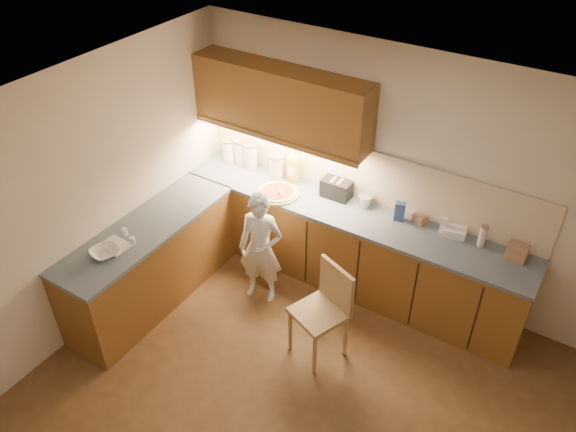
{
  "coord_description": "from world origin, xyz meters",
  "views": [
    {
      "loc": [
        1.55,
        -2.55,
        4.24
      ],
      "look_at": [
        -0.8,
        1.2,
        1.0
      ],
      "focal_mm": 35.0,
      "sensor_mm": 36.0,
      "label": 1
    }
  ],
  "objects_px": {
    "toaster": "(336,189)",
    "pizza_on_board": "(278,192)",
    "oil_jug": "(293,169)",
    "child": "(261,249)",
    "wooden_chair": "(325,306)"
  },
  "relations": [
    {
      "from": "child",
      "to": "oil_jug",
      "type": "relative_size",
      "value": 3.74
    },
    {
      "from": "oil_jug",
      "to": "pizza_on_board",
      "type": "bearing_deg",
      "value": -90.53
    },
    {
      "from": "oil_jug",
      "to": "toaster",
      "type": "bearing_deg",
      "value": -1.26
    },
    {
      "from": "child",
      "to": "wooden_chair",
      "type": "xyz_separation_m",
      "value": [
        0.91,
        -0.29,
        -0.07
      ]
    },
    {
      "from": "toaster",
      "to": "child",
      "type": "bearing_deg",
      "value": -115.35
    },
    {
      "from": "child",
      "to": "toaster",
      "type": "bearing_deg",
      "value": 50.76
    },
    {
      "from": "child",
      "to": "wooden_chair",
      "type": "relative_size",
      "value": 1.31
    },
    {
      "from": "child",
      "to": "wooden_chair",
      "type": "distance_m",
      "value": 0.96
    },
    {
      "from": "toaster",
      "to": "pizza_on_board",
      "type": "bearing_deg",
      "value": -153.16
    },
    {
      "from": "pizza_on_board",
      "to": "child",
      "type": "distance_m",
      "value": 0.66
    },
    {
      "from": "wooden_chair",
      "to": "toaster",
      "type": "bearing_deg",
      "value": 136.25
    },
    {
      "from": "pizza_on_board",
      "to": "toaster",
      "type": "bearing_deg",
      "value": 27.7
    },
    {
      "from": "oil_jug",
      "to": "toaster",
      "type": "xyz_separation_m",
      "value": [
        0.54,
        -0.01,
        -0.06
      ]
    },
    {
      "from": "child",
      "to": "toaster",
      "type": "xyz_separation_m",
      "value": [
        0.39,
        0.85,
        0.39
      ]
    },
    {
      "from": "child",
      "to": "oil_jug",
      "type": "bearing_deg",
      "value": 85.3
    }
  ]
}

